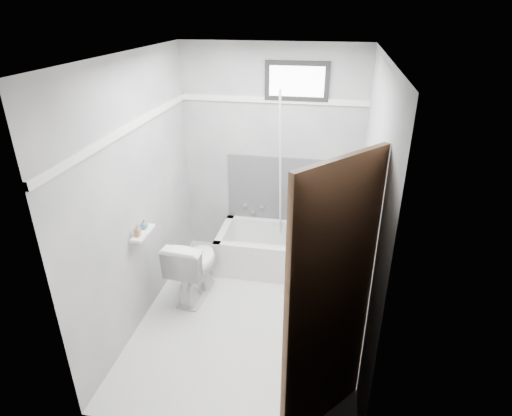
% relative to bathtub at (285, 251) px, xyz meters
% --- Properties ---
extents(floor, '(2.60, 2.60, 0.00)m').
position_rel_bathtub_xyz_m(floor, '(-0.23, -0.93, -0.21)').
color(floor, white).
rests_on(floor, ground).
extents(ceiling, '(2.60, 2.60, 0.00)m').
position_rel_bathtub_xyz_m(ceiling, '(-0.23, -0.93, 2.19)').
color(ceiling, silver).
rests_on(ceiling, floor).
extents(wall_back, '(2.00, 0.02, 2.40)m').
position_rel_bathtub_xyz_m(wall_back, '(-0.23, 0.37, 0.99)').
color(wall_back, gray).
rests_on(wall_back, floor).
extents(wall_front, '(2.00, 0.02, 2.40)m').
position_rel_bathtub_xyz_m(wall_front, '(-0.23, -2.23, 0.99)').
color(wall_front, gray).
rests_on(wall_front, floor).
extents(wall_left, '(0.02, 2.60, 2.40)m').
position_rel_bathtub_xyz_m(wall_left, '(-1.23, -0.93, 0.99)').
color(wall_left, gray).
rests_on(wall_left, floor).
extents(wall_right, '(0.02, 2.60, 2.40)m').
position_rel_bathtub_xyz_m(wall_right, '(0.77, -0.93, 0.99)').
color(wall_right, gray).
rests_on(wall_right, floor).
extents(bathtub, '(1.50, 0.70, 0.42)m').
position_rel_bathtub_xyz_m(bathtub, '(0.00, 0.00, 0.00)').
color(bathtub, silver).
rests_on(bathtub, floor).
extents(office_chair, '(0.78, 0.78, 1.04)m').
position_rel_bathtub_xyz_m(office_chair, '(0.40, 0.05, 0.43)').
color(office_chair, slate).
rests_on(office_chair, bathtub).
extents(toilet, '(0.44, 0.73, 0.69)m').
position_rel_bathtub_xyz_m(toilet, '(-0.85, -0.68, 0.13)').
color(toilet, white).
rests_on(toilet, floor).
extents(door, '(0.78, 0.78, 2.00)m').
position_rel_bathtub_xyz_m(door, '(0.75, -2.21, 0.79)').
color(door, brown).
rests_on(door, floor).
extents(window, '(0.66, 0.04, 0.40)m').
position_rel_bathtub_xyz_m(window, '(0.02, 0.36, 1.81)').
color(window, black).
rests_on(window, wall_back).
extents(backerboard, '(1.50, 0.02, 0.78)m').
position_rel_bathtub_xyz_m(backerboard, '(0.02, 0.36, 0.59)').
color(backerboard, '#4C4C4F').
rests_on(backerboard, wall_back).
extents(trim_back, '(2.00, 0.02, 0.06)m').
position_rel_bathtub_xyz_m(trim_back, '(-0.23, 0.36, 1.61)').
color(trim_back, white).
rests_on(trim_back, wall_back).
extents(trim_left, '(0.02, 2.60, 0.06)m').
position_rel_bathtub_xyz_m(trim_left, '(-1.22, -0.93, 1.61)').
color(trim_left, white).
rests_on(trim_left, wall_left).
extents(pole, '(0.02, 0.40, 1.92)m').
position_rel_bathtub_xyz_m(pole, '(-0.10, 0.13, 0.84)').
color(pole, silver).
rests_on(pole, bathtub).
extents(shelf, '(0.10, 0.32, 0.02)m').
position_rel_bathtub_xyz_m(shelf, '(-1.16, -1.06, 0.69)').
color(shelf, white).
rests_on(shelf, wall_left).
extents(soap_bottle_a, '(0.05, 0.05, 0.10)m').
position_rel_bathtub_xyz_m(soap_bottle_a, '(-1.17, -1.14, 0.76)').
color(soap_bottle_a, olive).
rests_on(soap_bottle_a, shelf).
extents(soap_bottle_b, '(0.08, 0.08, 0.09)m').
position_rel_bathtub_xyz_m(soap_bottle_b, '(-1.17, -1.00, 0.75)').
color(soap_bottle_b, slate).
rests_on(soap_bottle_b, shelf).
extents(faucet, '(0.26, 0.10, 0.16)m').
position_rel_bathtub_xyz_m(faucet, '(-0.43, 0.34, 0.34)').
color(faucet, silver).
rests_on(faucet, wall_back).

